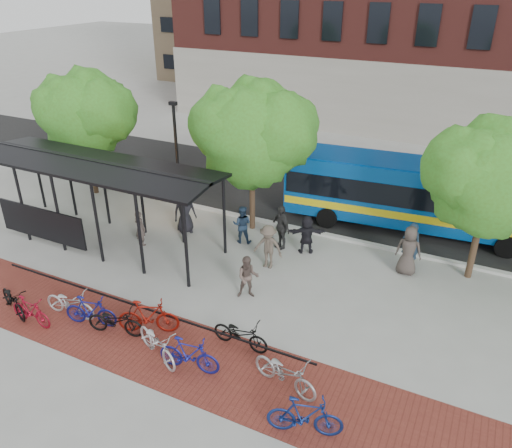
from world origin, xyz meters
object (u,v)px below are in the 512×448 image
at_px(bike_8, 241,334).
at_px(bike_10, 285,372).
at_px(pedestrian_1, 140,228).
at_px(bike_1, 31,311).
at_px(pedestrian_6, 409,251).
at_px(bike_3, 91,311).
at_px(pedestrian_8, 248,277).
at_px(pedestrian_2, 242,224).
at_px(pedestrian_3, 268,247).
at_px(bike_2, 70,303).
at_px(bike_7, 189,355).
at_px(pedestrian_0, 185,211).
at_px(bus, 419,192).
at_px(bus_shelter, 94,174).
at_px(pedestrian_4, 281,227).
at_px(pedestrian_7, 411,245).
at_px(bike_6, 157,343).
at_px(pedestrian_5, 307,234).
at_px(bike_4, 115,321).
at_px(tree_b, 255,130).
at_px(bike_11, 305,416).
at_px(bike_5, 148,317).
at_px(tree_a, 86,111).
at_px(tree_c, 493,175).

distance_m(bike_8, bike_10, 2.10).
height_order(bike_8, pedestrian_1, pedestrian_1).
xyz_separation_m(bike_1, pedestrian_6, (10.19, 8.39, 0.48)).
height_order(bike_3, pedestrian_8, pedestrian_8).
distance_m(bike_3, bike_10, 6.65).
bearing_deg(pedestrian_2, pedestrian_3, 126.38).
relative_size(bike_2, bike_7, 1.04).
bearing_deg(pedestrian_0, bus, -22.49).
distance_m(bus_shelter, pedestrian_1, 2.82).
bearing_deg(pedestrian_4, pedestrian_0, -139.71).
bearing_deg(bike_7, bike_10, -86.78).
bearing_deg(pedestrian_4, bus_shelter, -125.68).
bearing_deg(bus, bike_8, -112.71).
bearing_deg(bike_2, pedestrian_7, -53.36).
relative_size(bike_6, pedestrian_5, 1.25).
bearing_deg(pedestrian_8, bike_10, -77.24).
distance_m(bike_4, pedestrian_7, 11.03).
xyz_separation_m(bike_3, pedestrian_4, (3.41, 7.30, 0.41)).
relative_size(bus_shelter, pedestrian_8, 6.71).
relative_size(tree_b, bike_4, 3.51).
xyz_separation_m(bike_11, pedestrian_6, (0.77, 8.53, 0.41)).
xyz_separation_m(bus, bike_1, (-9.78, -12.24, -1.26)).
bearing_deg(bike_10, tree_b, 45.23).
distance_m(bike_1, bike_5, 3.87).
relative_size(bike_3, pedestrian_0, 0.89).
distance_m(bike_1, bike_10, 8.46).
xyz_separation_m(tree_a, pedestrian_8, (11.12, -4.81, -3.45)).
bearing_deg(bike_1, bike_8, -72.14).
xyz_separation_m(bike_1, pedestrian_8, (5.55, 4.42, 0.29)).
height_order(pedestrian_1, pedestrian_5, pedestrian_5).
bearing_deg(bike_7, bike_5, 58.67).
distance_m(tree_b, bike_6, 9.64).
bearing_deg(bike_10, pedestrian_4, 38.52).
height_order(tree_c, bus, tree_c).
height_order(tree_a, tree_b, tree_b).
xyz_separation_m(tree_c, pedestrian_6, (-2.24, -0.84, -3.08)).
bearing_deg(bike_6, bike_5, 73.07).
bearing_deg(pedestrian_0, pedestrian_8, -84.30).
distance_m(pedestrian_4, pedestrian_5, 1.09).
bearing_deg(pedestrian_5, pedestrian_6, 157.56).
bearing_deg(tree_a, bike_11, -32.01).
bearing_deg(bike_1, bike_3, -64.07).
bearing_deg(pedestrian_1, bike_7, 149.49).
height_order(pedestrian_5, pedestrian_6, pedestrian_6).
distance_m(tree_c, bike_10, 9.79).
bearing_deg(bike_7, bus_shelter, 48.12).
bearing_deg(bike_3, pedestrian_6, -62.69).
relative_size(bike_2, pedestrian_8, 1.20).
bearing_deg(bike_7, pedestrian_2, 7.83).
bearing_deg(pedestrian_2, bike_11, 109.15).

